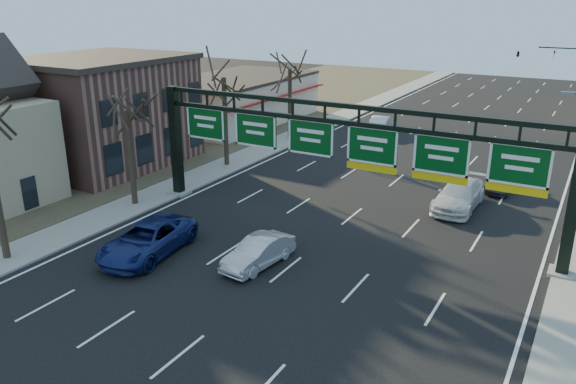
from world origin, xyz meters
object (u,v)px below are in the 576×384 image
Objects in this scene: car_white_wagon at (459,195)px; sign_gantry at (343,150)px; car_blue_suv at (147,239)px; car_silver_sedan at (259,252)px.

sign_gantry is at bearing -126.74° from car_white_wagon.
car_blue_suv is at bearing -131.72° from sign_gantry.
car_silver_sedan is at bearing 10.52° from car_blue_suv.
sign_gantry is at bearing 41.45° from car_blue_suv.
car_blue_suv reaches higher than car_silver_sedan.
car_silver_sedan is (5.60, 1.75, -0.13)m from car_blue_suv.
sign_gantry is 4.10× the size of car_blue_suv.
sign_gantry reaches higher than car_white_wagon.
car_blue_suv is 5.87m from car_silver_sedan.
car_white_wagon is (12.19, 14.64, 0.00)m from car_blue_suv.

